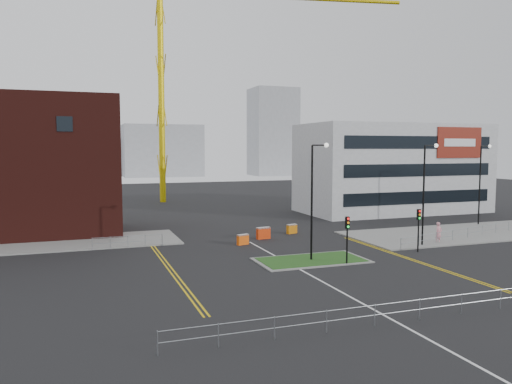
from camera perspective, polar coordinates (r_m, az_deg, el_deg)
ground at (r=31.75m, az=9.45°, el=-11.07°), size 200.00×200.00×0.00m
pavement_left at (r=49.65m, az=-25.29°, el=-5.56°), size 28.00×8.00×0.12m
pavement_right at (r=55.58m, az=22.42°, el=-4.37°), size 24.00×10.00×0.12m
island_kerb at (r=39.51m, az=6.32°, el=-7.76°), size 8.60×4.60×0.08m
grass_island at (r=39.51m, az=6.32°, el=-7.74°), size 8.00×4.00×0.12m
office_block at (r=71.53m, az=15.31°, el=2.63°), size 25.00×12.20×12.00m
tower_crane at (r=84.52m, az=-6.79°, el=17.18°), size 52.18×11.29×38.59m
streetlamp_island at (r=38.78m, az=6.69°, el=0.03°), size 1.46×0.36×9.18m
streetlamp_right_near at (r=46.92m, az=18.84°, el=0.66°), size 1.46×0.36×9.18m
streetlamp_right_far at (r=62.16m, az=24.38°, el=1.48°), size 1.46×0.36×9.18m
traffic_light_island at (r=38.20m, az=10.40°, el=-4.39°), size 0.28×0.33×3.65m
traffic_light_right at (r=44.28m, az=18.10°, el=-3.27°), size 0.28×0.33×3.65m
railing_front at (r=26.68m, az=15.90°, el=-12.58°), size 24.05×0.05×1.10m
railing_left at (r=45.50m, az=-14.43°, el=-5.29°), size 6.05×0.05×1.10m
railing_right at (r=52.65m, az=23.05°, el=-4.10°), size 19.05×5.05×1.10m
centre_line at (r=33.45m, az=7.76°, el=-10.20°), size 0.15×30.00×0.01m
yellow_left_a at (r=38.12m, az=-10.26°, el=-8.34°), size 0.12×24.00×0.01m
yellow_left_b at (r=38.16m, az=-9.81°, el=-8.32°), size 0.12×24.00×0.01m
yellow_right_a at (r=41.68m, az=16.94°, el=-7.33°), size 0.12×20.00×0.01m
yellow_right_b at (r=41.86m, az=17.28°, el=-7.28°), size 0.12×20.00×0.01m
skyline_b at (r=158.59m, az=-10.63°, el=4.66°), size 24.00×12.00×16.00m
skyline_c at (r=163.12m, az=1.94°, el=6.86°), size 14.00×12.00×28.00m
skyline_d at (r=166.79m, az=-17.29°, el=3.85°), size 30.00×12.00×12.00m
pedestrian at (r=49.10m, az=20.15°, el=-4.40°), size 0.78×0.57×1.98m
barrier_left at (r=45.59m, az=-1.52°, el=-5.40°), size 1.19×0.72×0.95m
barrier_mid at (r=48.44m, az=0.85°, el=-4.66°), size 1.40×0.62×1.14m
barrier_right at (r=51.58m, az=4.11°, el=-4.18°), size 1.21×0.69×0.96m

